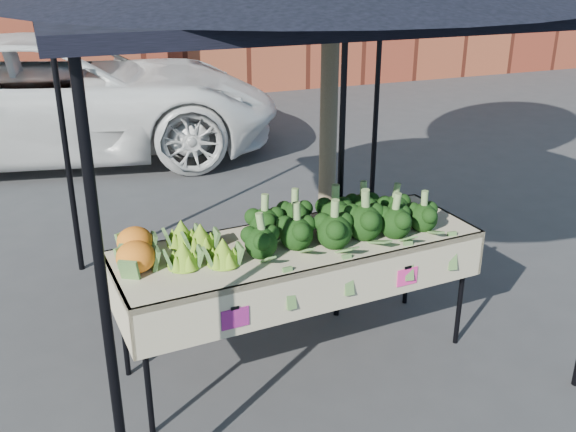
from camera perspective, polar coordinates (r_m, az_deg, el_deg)
The scene contains 7 objects.
ground at distance 4.71m, azimuth -2.43°, elevation -12.08°, with size 90.00×90.00×0.00m, color #333336.
table at distance 4.45m, azimuth 0.93°, elevation -7.49°, with size 2.45×0.98×0.90m.
canopy at distance 4.57m, azimuth 0.29°, elevation 5.95°, with size 3.16×3.16×2.74m, color black, non-canonical shape.
broccoli_heap at distance 4.30m, azimuth 4.26°, elevation 0.24°, with size 1.40×0.60×0.29m, color black.
romanesco_cluster at distance 4.04m, azimuth -7.99°, elevation -1.96°, with size 0.46×0.60×0.23m, color #82AF22.
cauliflower_pair at distance 4.02m, azimuth -13.21°, elevation -2.68°, with size 0.26×0.46×0.20m, color orange.
street_tree at distance 5.57m, azimuth 3.81°, elevation 17.77°, with size 2.25×2.25×4.44m, color #1E4C14, non-canonical shape.
Camera 1 is at (-1.21, -3.69, 2.67)m, focal length 40.69 mm.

